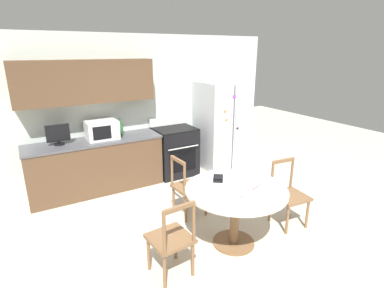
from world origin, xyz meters
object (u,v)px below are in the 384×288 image
dining_chair_right (288,195)px  dining_chair_far (188,187)px  microwave (102,130)px  candle_glass (234,194)px  countertop_tv (58,134)px  counter_bottle (121,129)px  dining_chair_left (172,239)px  oven_range (175,151)px  refrigerator (221,125)px  wallet (218,179)px

dining_chair_right → dining_chair_far: bearing=-35.0°
dining_chair_far → dining_chair_right: 1.40m
microwave → dining_chair_far: size_ratio=0.56×
candle_glass → microwave: bearing=106.8°
countertop_tv → dining_chair_far: 2.20m
countertop_tv → counter_bottle: countertop_tv is taller
microwave → dining_chair_right: 3.11m
counter_bottle → dining_chair_left: size_ratio=0.34×
countertop_tv → candle_glass: 2.97m
microwave → counter_bottle: 0.34m
counter_bottle → oven_range: bearing=-6.0°
oven_range → countertop_tv: (-2.01, 0.05, 0.60)m
refrigerator → oven_range: bearing=176.1°
dining_chair_left → wallet: dining_chair_left is taller
candle_glass → countertop_tv: bearing=119.4°
counter_bottle → candle_glass: (0.44, -2.63, -0.22)m
countertop_tv → candle_glass: bearing=-60.6°
refrigerator → dining_chair_left: 3.37m
dining_chair_left → dining_chair_right: (1.83, 0.09, 0.00)m
wallet → dining_chair_far: bearing=97.4°
refrigerator → countertop_tv: refrigerator is taller
microwave → candle_glass: bearing=-73.2°
dining_chair_left → candle_glass: dining_chair_left is taller
counter_bottle → dining_chair_left: bearing=-96.9°
wallet → refrigerator: bearing=53.4°
refrigerator → candle_glass: 2.93m
countertop_tv → dining_chair_left: bearing=-74.3°
dining_chair_far → dining_chair_left: bearing=-40.3°
refrigerator → dining_chair_right: (-0.52, -2.30, -0.43)m
oven_range → microwave: (-1.33, 0.05, 0.59)m
refrigerator → microwave: refrigerator is taller
refrigerator → dining_chair_left: size_ratio=1.92×
oven_range → dining_chair_left: oven_range is taller
refrigerator → counter_bottle: 2.05m
dining_chair_far → candle_glass: dining_chair_far is taller
oven_range → dining_chair_right: bearing=-77.6°
counter_bottle → dining_chair_right: bearing=-58.5°
microwave → dining_chair_far: 1.81m
countertop_tv → counter_bottle: size_ratio=1.15×
dining_chair_right → wallet: size_ratio=5.20×
countertop_tv → candle_glass: (1.45, -2.57, -0.28)m
countertop_tv → wallet: size_ratio=2.01×
dining_chair_left → dining_chair_far: same height
countertop_tv → dining_chair_left: countertop_tv is taller
candle_glass → wallet: 0.45m
oven_range → candle_glass: (-0.56, -2.52, 0.33)m
counter_bottle → wallet: size_ratio=1.75×
countertop_tv → dining_chair_left: 2.68m
microwave → counter_bottle: size_ratio=1.65×
countertop_tv → microwave: bearing=-0.3°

